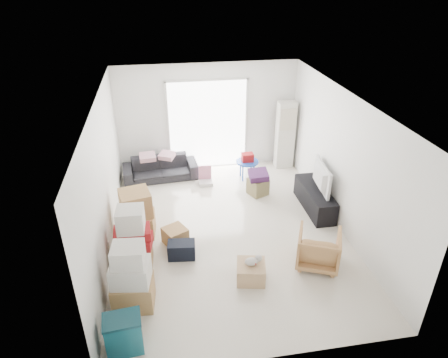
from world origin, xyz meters
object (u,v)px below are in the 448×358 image
sofa (160,165)px  kids_table (247,161)px  ottoman (258,186)px  armchair (319,247)px  wood_crate (251,272)px  ac_tower (285,135)px  storage_bins (124,334)px  tv_console (315,199)px  television (316,186)px

sofa → kids_table: bearing=-14.4°
sofa → ottoman: sofa is taller
armchair → wood_crate: armchair is taller
ac_tower → wood_crate: bearing=-114.0°
storage_bins → ottoman: size_ratio=1.51×
sofa → kids_table: size_ratio=2.68×
ottoman → tv_console: bearing=-37.6°
kids_table → wood_crate: bearing=-101.5°
tv_console → storage_bins: bearing=-142.2°
ac_tower → wood_crate: size_ratio=3.68×
armchair → kids_table: 3.42m
ac_tower → sofa: size_ratio=0.96×
armchair → storage_bins: armchair is taller
ac_tower → sofa: 3.26m
storage_bins → armchair: bearing=21.2°
wood_crate → armchair: bearing=8.8°
ac_tower → kids_table: 1.27m
ottoman → sofa: bearing=152.0°
tv_console → wood_crate: (-1.87, -1.95, -0.09)m
tv_console → kids_table: (-1.15, 1.62, 0.24)m
armchair → sofa: bearing=-31.2°
ottoman → kids_table: kids_table is taller
television → kids_table: 1.98m
sofa → wood_crate: 4.19m
kids_table → tv_console: bearing=-54.7°
ottoman → kids_table: bearing=95.7°
sofa → wood_crate: size_ratio=3.81×
ac_tower → kids_table: (-1.10, -0.52, -0.39)m
tv_console → television: 0.31m
armchair → wood_crate: (-1.25, -0.19, -0.21)m
ac_tower → ottoman: size_ratio=4.49×
ottoman → ac_tower: bearing=52.5°
sofa → ottoman: size_ratio=4.66×
tv_console → sofa: 3.83m
kids_table → television: bearing=-54.7°
kids_table → armchair: bearing=-81.1°
sofa → kids_table: 2.16m
ottoman → kids_table: (-0.08, 0.80, 0.29)m
sofa → wood_crate: (1.40, -3.94, -0.20)m
tv_console → television: television is taller
ottoman → wood_crate: ottoman is taller
television → wood_crate: television is taller
storage_bins → kids_table: bearing=59.3°
ac_tower → wood_crate: ac_tower is taller
armchair → storage_bins: (-3.29, -1.27, -0.07)m
tv_console → armchair: 1.87m
sofa → ac_tower: bearing=-1.7°
storage_bins → kids_table: 5.41m
ac_tower → wood_crate: (-1.82, -4.09, -0.72)m
wood_crate → kids_table: bearing=78.5°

